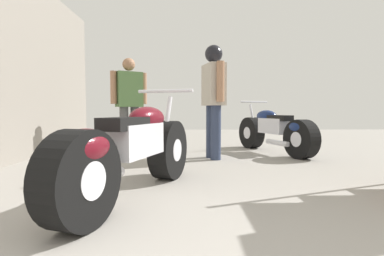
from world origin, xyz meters
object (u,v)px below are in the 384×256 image
motorcycle_black_naked (275,131)px  mechanic_with_helmet (214,91)px  mechanic_in_blue (129,99)px  motorcycle_maroon_cruiser (133,151)px

motorcycle_black_naked → mechanic_with_helmet: 1.41m
mechanic_with_helmet → mechanic_in_blue: bearing=151.7°
mechanic_in_blue → mechanic_with_helmet: (1.44, -0.78, 0.09)m
motorcycle_maroon_cruiser → mechanic_with_helmet: bearing=67.1°
motorcycle_maroon_cruiser → motorcycle_black_naked: 3.26m
mechanic_in_blue → mechanic_with_helmet: 1.64m
motorcycle_maroon_cruiser → motorcycle_black_naked: bearing=52.7°
mechanic_in_blue → mechanic_with_helmet: size_ratio=0.96×
motorcycle_maroon_cruiser → motorcycle_black_naked: (1.97, 2.59, -0.02)m
motorcycle_maroon_cruiser → mechanic_with_helmet: (0.86, 2.02, 0.63)m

